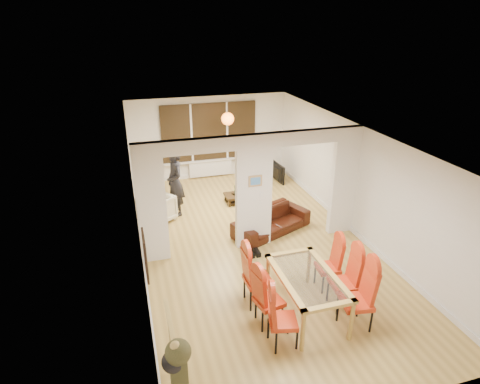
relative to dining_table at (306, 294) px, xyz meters
name	(u,v)px	position (x,y,z in m)	size (l,w,h in m)	color
floor	(253,244)	(-0.15, 2.50, -0.39)	(5.00, 9.00, 0.01)	tan
room_walls	(254,192)	(-0.15, 2.50, 0.91)	(5.00, 9.00, 2.60)	silver
divider_wall	(254,192)	(-0.15, 2.50, 0.91)	(5.00, 0.18, 2.60)	white
bay_window_blinds	(209,132)	(-0.15, 6.94, 1.11)	(3.00, 0.08, 1.80)	black
radiator	(211,168)	(-0.15, 6.90, -0.09)	(1.40, 0.08, 0.50)	white
pendant_light	(228,119)	(0.15, 5.80, 1.76)	(0.36, 0.36, 0.36)	orange
stair_newel	(172,346)	(-2.40, -0.70, 0.16)	(0.40, 1.20, 1.10)	tan
wall_poster	(145,255)	(-2.62, 0.10, 1.21)	(0.04, 0.52, 0.67)	gray
pillar_photo	(255,181)	(-0.15, 2.40, 1.21)	(0.30, 0.03, 0.25)	#4C8CD8
dining_table	(306,294)	(0.00, 0.00, 0.00)	(0.94, 1.67, 0.78)	#B39042
dining_chair_la	(283,317)	(-0.66, -0.57, 0.14)	(0.43, 0.43, 1.07)	red
dining_chair_lb	(269,297)	(-0.71, -0.06, 0.14)	(0.43, 0.43, 1.06)	red
dining_chair_lc	(258,276)	(-0.71, 0.51, 0.18)	(0.46, 0.46, 1.15)	red
dining_chair_ra	(357,298)	(0.63, -0.54, 0.20)	(0.47, 0.47, 1.18)	red
dining_chair_rb	(344,280)	(0.70, -0.01, 0.17)	(0.45, 0.45, 1.12)	red
dining_chair_rc	(328,264)	(0.70, 0.56, 0.12)	(0.41, 0.41, 1.02)	red
sofa	(271,221)	(0.46, 2.93, -0.10)	(1.97, 0.77, 0.58)	black
armchair	(156,209)	(-2.15, 4.26, -0.04)	(0.77, 0.75, 0.70)	#EAE4C6
person	(175,182)	(-1.59, 4.54, 0.50)	(0.43, 0.65, 1.79)	black
television	(274,172)	(1.71, 6.03, -0.10)	(0.13, 1.02, 0.59)	black
coffee_table	(244,197)	(0.32, 4.77, -0.27)	(1.06, 0.53, 0.24)	#342411
bottle	(236,189)	(0.10, 4.81, -0.01)	(0.07, 0.07, 0.27)	#143F19
bowl	(235,193)	(0.09, 4.82, -0.13)	(0.20, 0.20, 0.05)	#342411
shoes	(254,253)	(-0.28, 2.03, -0.34)	(0.24, 0.26, 0.10)	black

